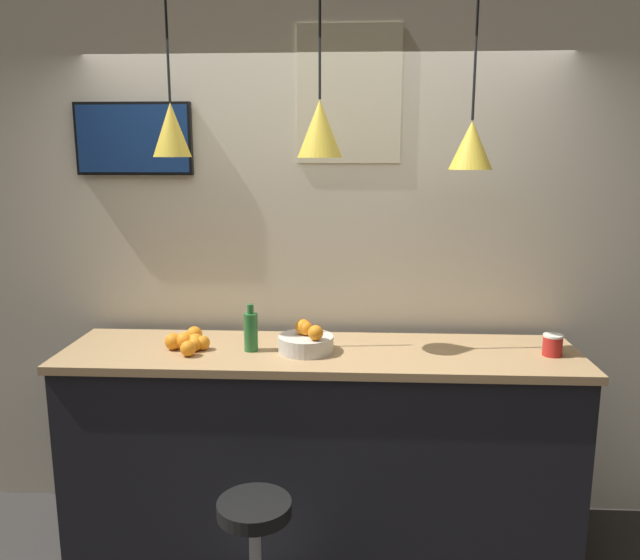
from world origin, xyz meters
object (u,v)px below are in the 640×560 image
object	(u,v)px
juice_bottle	(251,331)
mounted_tv	(133,139)
spread_jar	(553,345)
fruit_bowl	(306,341)

from	to	relation	value
juice_bottle	mounted_tv	world-z (taller)	mounted_tv
juice_bottle	spread_jar	world-z (taller)	juice_bottle
juice_bottle	spread_jar	bearing A→B (deg)	0.00
fruit_bowl	spread_jar	xyz separation A→B (m)	(1.17, 0.00, -0.00)
spread_jar	mounted_tv	size ratio (longest dim) A/B	0.17
fruit_bowl	juice_bottle	size ratio (longest dim) A/B	1.15
mounted_tv	spread_jar	bearing A→B (deg)	-10.73
juice_bottle	mounted_tv	bearing A→B (deg)	148.98
fruit_bowl	juice_bottle	xyz separation A→B (m)	(-0.27, 0.00, 0.04)
fruit_bowl	mounted_tv	bearing A→B (deg)	156.81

